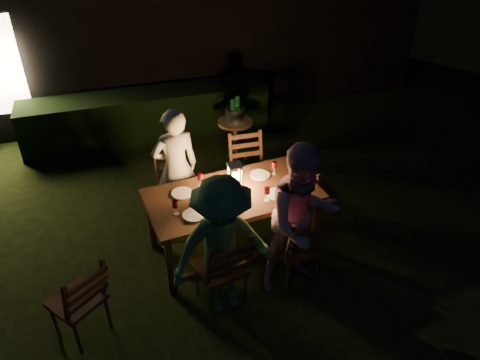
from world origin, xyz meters
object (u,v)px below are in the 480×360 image
object	(u,v)px
chair_near_right	(296,258)
chair_far_right	(249,184)
side_table	(235,126)
person_house_side	(176,168)
chair_far_left	(180,203)
person_opp_right	(302,220)
chair_end	(320,205)
dining_table	(233,199)
bottle_table	(212,188)
bottle_bucket_a	(233,113)
person_opp_left	(222,248)
lantern	(235,179)
chair_spare	(81,312)
bottle_bucket_b	(237,110)
ice_bucket	(235,114)
chair_near_left	(222,280)

from	to	relation	value
chair_near_right	chair_far_right	distance (m)	1.55
chair_near_right	side_table	bearing A→B (deg)	82.01
person_house_side	chair_far_left	bearing A→B (deg)	87.02
person_house_side	person_opp_right	xyz separation A→B (m)	(1.05, -1.55, 0.08)
chair_near_right	chair_end	world-z (taller)	chair_near_right
chair_far_left	dining_table	bearing A→B (deg)	112.84
bottle_table	bottle_bucket_a	bearing A→B (deg)	67.09
chair_far_right	side_table	world-z (taller)	chair_far_right
dining_table	person_house_side	xyz separation A→B (m)	(-0.53, 0.77, 0.06)
person_house_side	person_opp_left	distance (m)	1.64
person_opp_left	bottle_table	size ratio (longest dim) A/B	5.90
dining_table	lantern	size ratio (longest dim) A/B	5.96
person_opp_right	bottle_table	xyz separation A→B (m)	(-0.77, 0.75, 0.08)
chair_spare	bottle_bucket_b	bearing A→B (deg)	11.56
chair_far_left	lantern	world-z (taller)	lantern
dining_table	chair_near_right	distance (m)	0.99
chair_end	bottle_table	distance (m)	1.63
chair_far_left	person_opp_right	xyz separation A→B (m)	(1.05, -1.50, 0.60)
chair_end	ice_bucket	bearing A→B (deg)	-169.17
chair_far_left	bottle_bucket_a	bearing A→B (deg)	-145.52
chair_far_right	chair_end	xyz separation A→B (m)	(0.75, -0.70, -0.02)
bottle_bucket_a	chair_end	bearing A→B (deg)	-70.26
person_opp_left	side_table	distance (m)	3.00
side_table	ice_bucket	bearing A→B (deg)	0.00
chair_far_left	chair_end	size ratio (longest dim) A/B	0.97
bottle_bucket_a	chair_near_left	bearing A→B (deg)	-109.09
chair_far_left	lantern	bearing A→B (deg)	117.31
bottle_bucket_a	ice_bucket	bearing A→B (deg)	38.66
lantern	bottle_bucket_b	distance (m)	2.05
dining_table	chair_near_left	distance (m)	0.99
chair_spare	person_house_side	size ratio (longest dim) A/B	0.64
chair_far_right	person_opp_right	bearing A→B (deg)	93.84
chair_near_left	chair_far_left	distance (m)	1.54
bottle_table	bottle_bucket_b	size ratio (longest dim) A/B	0.88
bottle_bucket_a	bottle_bucket_b	size ratio (longest dim) A/B	1.00
chair_near_left	lantern	world-z (taller)	lantern
person_house_side	bottle_bucket_b	size ratio (longest dim) A/B	5.08
side_table	person_opp_right	bearing A→B (deg)	-92.07
lantern	side_table	xyz separation A→B (m)	(0.58, 1.91, -0.35)
dining_table	ice_bucket	xyz separation A→B (m)	(0.62, 1.97, 0.09)
chair_far_right	bottle_bucket_a	xyz separation A→B (m)	(0.10, 1.10, 0.56)
chair_end	bottle_bucket_a	bearing A→B (deg)	-167.39
dining_table	side_table	bearing A→B (deg)	66.89
dining_table	person_house_side	world-z (taller)	person_house_side
chair_near_left	person_opp_right	bearing A→B (deg)	-8.84
dining_table	chair_end	bearing A→B (deg)	-0.03
chair_far_right	person_opp_left	distance (m)	1.95
chair_spare	ice_bucket	world-z (taller)	chair_spare
chair_near_right	chair_spare	size ratio (longest dim) A/B	0.99
chair_near_left	person_house_side	world-z (taller)	person_house_side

